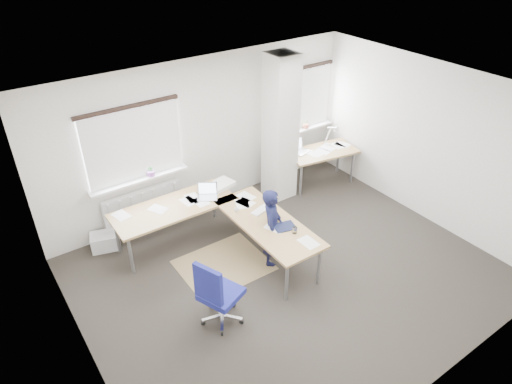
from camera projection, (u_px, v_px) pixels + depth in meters
ground at (288, 273)px, 7.09m from camera, size 6.00×6.00×0.00m
room_shell at (283, 160)px, 6.56m from camera, size 6.04×5.04×2.82m
floor_mat at (224, 265)px, 7.25m from camera, size 1.36×1.15×0.01m
white_crate at (105, 241)px, 7.55m from camera, size 0.53×0.44×0.27m
desk_main at (222, 214)px, 7.24m from camera, size 2.40×2.62×0.96m
desk_side at (321, 153)px, 9.07m from camera, size 1.50×0.93×1.22m
task_chair at (220, 305)px, 6.10m from camera, size 0.65×0.63×1.11m
person at (272, 227)px, 7.01m from camera, size 0.55×0.57×1.32m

